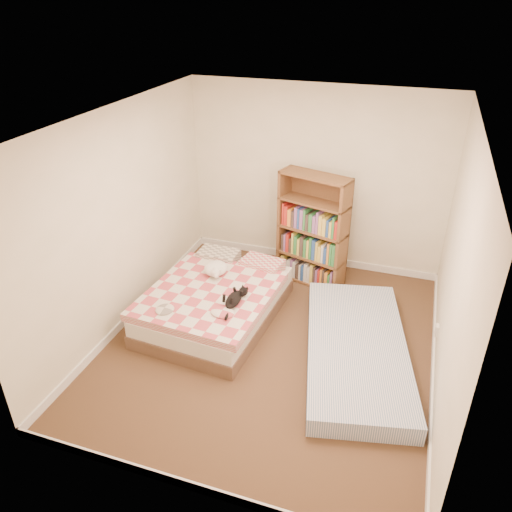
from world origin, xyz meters
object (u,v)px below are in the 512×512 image
(white_dog, at_px, (216,269))
(floor_mattress, at_px, (356,349))
(black_cat, at_px, (235,298))
(bed, at_px, (217,300))
(bookshelf, at_px, (312,243))

(white_dog, bearing_deg, floor_mattress, 5.76)
(black_cat, bearing_deg, white_dog, 146.41)
(floor_mattress, bearing_deg, bed, 160.00)
(black_cat, distance_m, white_dog, 0.66)
(bed, relative_size, floor_mattress, 0.85)
(floor_mattress, bearing_deg, bookshelf, 108.15)
(bed, distance_m, bookshelf, 1.52)
(floor_mattress, relative_size, white_dog, 5.91)
(bookshelf, xyz_separation_m, floor_mattress, (0.84, -1.42, -0.45))
(white_dog, bearing_deg, black_cat, -29.50)
(bed, xyz_separation_m, bookshelf, (0.87, 1.20, 0.33))
(bed, height_order, bookshelf, bookshelf)
(floor_mattress, bearing_deg, white_dog, 153.51)
(bed, xyz_separation_m, floor_mattress, (1.71, -0.23, -0.12))
(bookshelf, xyz_separation_m, black_cat, (-0.53, -1.47, -0.05))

